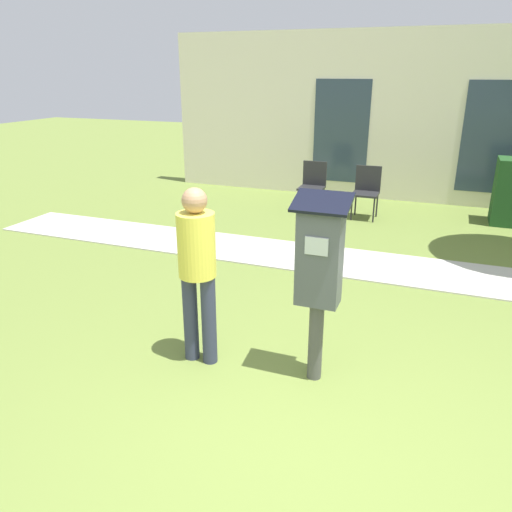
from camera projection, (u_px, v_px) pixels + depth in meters
name	position (u px, v px, depth m)	size (l,w,h in m)	color
ground_plane	(306.00, 446.00, 3.48)	(40.00, 40.00, 0.00)	olive
sidewalk	(379.00, 266.00, 6.62)	(12.00, 1.10, 0.02)	beige
building_facade	(416.00, 118.00, 9.51)	(10.00, 0.26, 3.20)	beige
parking_meter	(319.00, 266.00, 3.91)	(0.44, 0.31, 1.59)	#4C4C4C
person_standing	(197.00, 264.00, 4.20)	(0.32, 0.32, 1.58)	#333851
outdoor_chair_left	(313.00, 182.00, 9.13)	(0.44, 0.44, 0.90)	#262628
outdoor_chair_middle	(367.00, 188.00, 8.71)	(0.44, 0.44, 0.90)	#262628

